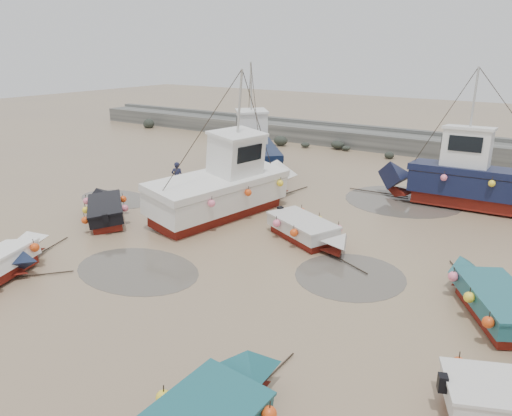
# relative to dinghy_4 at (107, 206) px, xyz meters

# --- Properties ---
(ground) EXTENTS (120.00, 120.00, 0.00)m
(ground) POSITION_rel_dinghy_4_xyz_m (6.72, -1.15, -0.55)
(ground) COLOR #927B57
(ground) RESTS_ON ground
(seawall) EXTENTS (60.00, 4.92, 1.50)m
(seawall) POSITION_rel_dinghy_4_xyz_m (6.77, 20.84, 0.07)
(seawall) COLOR slate
(seawall) RESTS_ON ground
(puddle_a) EXTENTS (4.53, 4.53, 0.01)m
(puddle_a) POSITION_rel_dinghy_4_xyz_m (4.96, -2.90, -0.55)
(puddle_a) COLOR #534C44
(puddle_a) RESTS_ON ground
(puddle_b) EXTENTS (3.55, 3.55, 0.01)m
(puddle_b) POSITION_rel_dinghy_4_xyz_m (11.00, 0.67, -0.55)
(puddle_b) COLOR #534C44
(puddle_b) RESTS_ON ground
(puddle_c) EXTENTS (4.16, 4.16, 0.01)m
(puddle_c) POSITION_rel_dinghy_4_xyz_m (-1.93, 2.16, -0.55)
(puddle_c) COLOR #534C44
(puddle_c) RESTS_ON ground
(puddle_d) EXTENTS (5.51, 5.51, 0.01)m
(puddle_d) POSITION_rel_dinghy_4_xyz_m (9.67, 9.74, -0.55)
(puddle_d) COLOR #534C44
(puddle_d) RESTS_ON ground
(dinghy_4) EXTENTS (4.81, 4.07, 1.43)m
(dinghy_4) POSITION_rel_dinghy_4_xyz_m (0.00, 0.00, 0.00)
(dinghy_4) COLOR maroon
(dinghy_4) RESTS_ON ground
(dinghy_5) EXTENTS (4.96, 2.94, 1.43)m
(dinghy_5) POSITION_rel_dinghy_4_xyz_m (8.48, 2.44, 0.01)
(dinghy_5) COLOR maroon
(dinghy_5) RESTS_ON ground
(dinghy_6) EXTENTS (3.52, 4.99, 1.43)m
(dinghy_6) POSITION_rel_dinghy_4_xyz_m (15.21, 0.70, 0.00)
(dinghy_6) COLOR maroon
(dinghy_6) RESTS_ON ground
(cabin_boat_0) EXTENTS (7.15, 7.94, 6.22)m
(cabin_boat_0) POSITION_rel_dinghy_4_xyz_m (0.74, 9.97, 0.81)
(cabin_boat_0) COLOR maroon
(cabin_boat_0) RESTS_ON ground
(cabin_boat_1) EXTENTS (3.54, 9.71, 6.22)m
(cabin_boat_1) POSITION_rel_dinghy_4_xyz_m (3.88, 3.46, 0.80)
(cabin_boat_1) COLOR maroon
(cabin_boat_1) RESTS_ON ground
(cabin_boat_2) EXTENTS (9.41, 2.96, 6.22)m
(cabin_boat_2) POSITION_rel_dinghy_4_xyz_m (12.32, 10.51, 0.81)
(cabin_boat_2) COLOR maroon
(cabin_boat_2) RESTS_ON ground
(person) EXTENTS (0.69, 0.62, 1.59)m
(person) POSITION_rel_dinghy_4_xyz_m (-0.21, 4.65, -0.55)
(person) COLOR #1C1F38
(person) RESTS_ON ground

